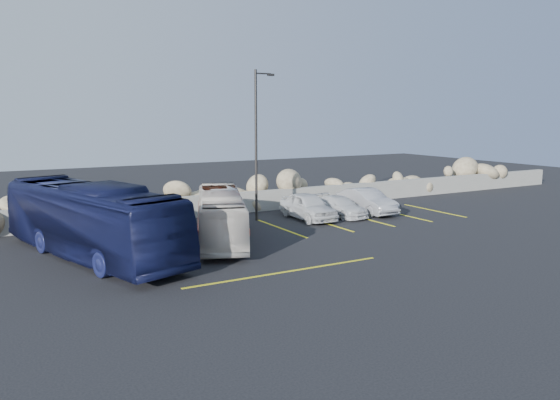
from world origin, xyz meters
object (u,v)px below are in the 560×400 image
vintage_bus (221,216)px  tour_coach (91,220)px  lamppost (257,141)px  car_a (308,206)px  car_c (339,206)px  car_b (367,201)px

vintage_bus → tour_coach: (-5.65, -0.16, 0.36)m
lamppost → tour_coach: 10.37m
car_a → lamppost: bearing=159.3°
vintage_bus → car_c: (8.22, 2.30, -0.59)m
car_b → lamppost: bearing=170.6°
lamppost → car_b: (6.51, -1.20, -3.59)m
car_a → car_b: (3.96, -0.10, -0.02)m
tour_coach → car_c: 14.12m
tour_coach → car_a: tour_coach is taller
vintage_bus → car_b: vintage_bus is taller
vintage_bus → car_a: (6.19, 2.40, -0.43)m
lamppost → car_a: lamppost is taller
vintage_bus → tour_coach: bearing=-157.1°
car_a → car_c: car_a is taller
car_a → car_b: 3.96m
vintage_bus → car_c: size_ratio=2.14×
car_a → car_b: bearing=1.3°
tour_coach → car_b: tour_coach is taller
car_b → car_c: 1.93m
car_a → tour_coach: bearing=-165.1°
lamppost → car_a: bearing=-23.4°
tour_coach → car_c: tour_coach is taller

